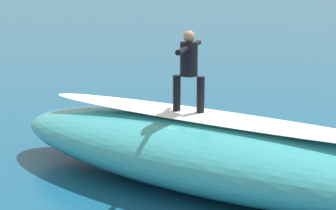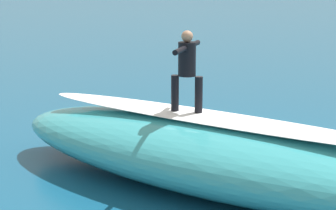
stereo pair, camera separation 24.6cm
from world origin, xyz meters
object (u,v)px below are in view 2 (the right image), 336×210
surfer_riding (187,65)px  surfboard_paddling (154,130)px  surfer_paddling (157,123)px  surfboard_riding (187,114)px

surfer_riding → surfboard_paddling: (1.74, -2.91, -2.17)m
surfer_riding → surfboard_paddling: bearing=-59.9°
surfer_paddling → surfer_riding: bearing=40.5°
surfer_riding → surfer_paddling: surfer_riding is taller
surfer_riding → surfer_paddling: (1.71, -3.03, -2.01)m
surfboard_riding → surfer_riding: bearing=-0.7°
surfboard_riding → surfboard_paddling: (1.74, -2.91, -1.27)m
surfboard_riding → surfer_paddling: bearing=-61.3°
surfboard_riding → surfer_paddling: surfboard_riding is taller
surfboard_riding → surfer_riding: (0.00, 0.00, 0.90)m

